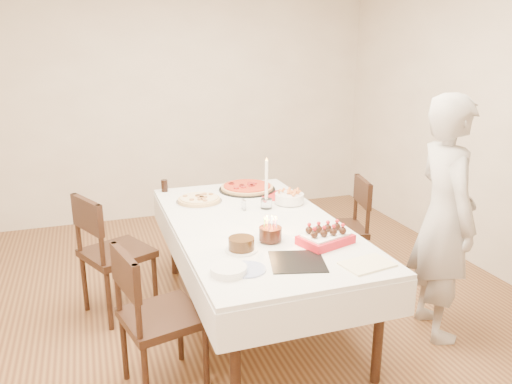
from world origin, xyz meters
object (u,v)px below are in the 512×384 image
object	(u,v)px
dining_table	(256,271)
cola_glass	(164,186)
chair_left_savory	(117,253)
pizza_white	(199,200)
strawberry_box	(326,238)
layer_cake	(241,244)
pizza_pepperoni	(247,188)
person	(444,219)
chair_left_dessert	(162,317)
chair_right_savory	(339,229)
birthday_cake	(270,229)
pasta_bowl	(289,198)
taper_candle	(266,183)

from	to	relation	value
dining_table	cola_glass	size ratio (longest dim) A/B	20.71
chair_left_savory	pizza_white	size ratio (longest dim) A/B	2.58
chair_left_savory	strawberry_box	size ratio (longest dim) A/B	2.91
pizza_white	layer_cake	xyz separation A→B (m)	(0.03, -1.04, 0.02)
pizza_pepperoni	person	bearing A→B (deg)	-55.19
cola_glass	strawberry_box	distance (m)	1.69
chair_left_dessert	layer_cake	bearing A→B (deg)	179.07
chair_right_savory	birthday_cake	size ratio (longest dim) A/B	6.06
pizza_white	layer_cake	world-z (taller)	layer_cake
pizza_white	pizza_pepperoni	size ratio (longest dim) A/B	0.75
person	pizza_pepperoni	size ratio (longest dim) A/B	3.43
pasta_bowl	strawberry_box	size ratio (longest dim) A/B	0.70
chair_left_dessert	layer_cake	size ratio (longest dim) A/B	4.48
dining_table	birthday_cake	distance (m)	0.58
pizza_white	taper_candle	distance (m)	0.58
chair_right_savory	pizza_white	distance (m)	1.22
chair_left_savory	pasta_bowl	bearing A→B (deg)	151.07
pizza_pepperoni	chair_right_savory	bearing A→B (deg)	-30.75
birthday_cake	chair_left_savory	bearing A→B (deg)	139.54
pasta_bowl	chair_right_savory	bearing A→B (deg)	7.17
cola_glass	pizza_pepperoni	bearing A→B (deg)	-15.10
birthday_cake	strawberry_box	size ratio (longest dim) A/B	0.45
dining_table	strawberry_box	bearing A→B (deg)	-60.22
chair_left_savory	pasta_bowl	distance (m)	1.38
pizza_pepperoni	strawberry_box	bearing A→B (deg)	-85.81
dining_table	pasta_bowl	bearing A→B (deg)	40.25
chair_right_savory	cola_glass	bearing A→B (deg)	169.52
pasta_bowl	birthday_cake	size ratio (longest dim) A/B	1.54
chair_left_savory	taper_candle	world-z (taller)	taper_candle
chair_right_savory	strawberry_box	bearing A→B (deg)	-110.36
person	pizza_pepperoni	distance (m)	1.67
dining_table	chair_left_savory	xyz separation A→B (m)	(-0.94, 0.43, 0.10)
chair_left_dessert	strawberry_box	xyz separation A→B (m)	(1.05, 0.05, 0.34)
chair_left_savory	pasta_bowl	xyz separation A→B (m)	(1.34, -0.09, 0.32)
strawberry_box	layer_cake	bearing A→B (deg)	173.18
chair_left_savory	person	bearing A→B (deg)	129.69
layer_cake	birthday_cake	size ratio (longest dim) A/B	1.38
chair_left_dessert	strawberry_box	size ratio (longest dim) A/B	2.79
pizza_pepperoni	cola_glass	world-z (taller)	cola_glass
pasta_bowl	layer_cake	xyz separation A→B (m)	(-0.64, -0.78, -0.00)
chair_left_savory	cola_glass	size ratio (longest dim) A/B	9.18
chair_left_savory	pizza_pepperoni	distance (m)	1.24
chair_left_dessert	person	xyz separation A→B (m)	(1.91, -0.01, 0.38)
taper_candle	pizza_pepperoni	bearing A→B (deg)	88.39
chair_right_savory	chair_left_dessert	distance (m)	1.90
pizza_pepperoni	taper_candle	distance (m)	0.56
pizza_pepperoni	chair_left_dessert	bearing A→B (deg)	-125.10
chair_right_savory	person	distance (m)	1.07
chair_right_savory	dining_table	bearing A→B (deg)	-142.98
pizza_white	strawberry_box	distance (m)	1.24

